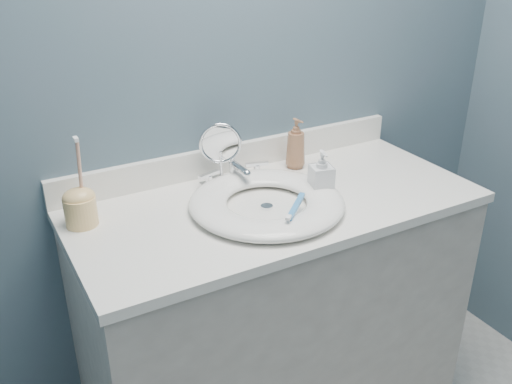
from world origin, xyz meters
TOP-DOWN VIEW (x-y plane):
  - back_wall at (0.00, 1.25)m, footprint 2.20×0.02m
  - vanity_cabinet at (0.00, 0.97)m, footprint 1.20×0.55m
  - countertop at (0.00, 0.97)m, footprint 1.22×0.57m
  - backsplash at (0.00, 1.24)m, footprint 1.22×0.02m
  - basin at (-0.05, 0.94)m, footprint 0.45×0.45m
  - drain at (-0.05, 0.94)m, footprint 0.04×0.04m
  - faucet at (-0.05, 1.14)m, footprint 0.25×0.13m
  - makeup_mirror at (-0.08, 1.17)m, footprint 0.13×0.08m
  - soap_bottle_amber at (0.18, 1.16)m, footprint 0.07×0.07m
  - soap_bottle_clear at (0.13, 0.94)m, footprint 0.08×0.08m
  - toothbrush_holder at (-0.54, 1.11)m, footprint 0.09×0.09m
  - toothbrush_lying at (-0.02, 0.84)m, footprint 0.14×0.13m

SIDE VIEW (x-z plane):
  - vanity_cabinet at x=0.00m, z-range 0.00..0.85m
  - countertop at x=0.00m, z-range 0.85..0.88m
  - drain at x=-0.05m, z-range 0.88..0.89m
  - basin at x=-0.05m, z-range 0.88..0.92m
  - faucet at x=-0.05m, z-range 0.87..0.95m
  - toothbrush_lying at x=-0.02m, z-range 0.92..0.93m
  - backsplash at x=0.00m, z-range 0.88..0.97m
  - toothbrush_holder at x=-0.54m, z-range 0.81..1.07m
  - soap_bottle_clear at x=0.13m, z-range 0.88..1.02m
  - soap_bottle_amber at x=0.18m, z-range 0.88..1.05m
  - makeup_mirror at x=-0.08m, z-range 0.89..1.09m
  - back_wall at x=0.00m, z-range 0.00..2.40m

